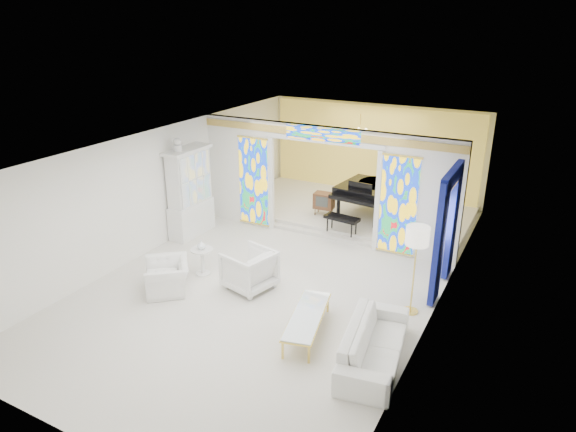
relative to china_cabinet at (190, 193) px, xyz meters
The scene contains 24 objects.
floor 3.47m from the china_cabinet, 10.50° to the right, with size 12.00×12.00×0.00m, color beige.
ceiling 3.75m from the china_cabinet, 10.50° to the right, with size 7.00×12.00×0.02m, color white.
wall_back 6.30m from the china_cabinet, 59.24° to the left, with size 7.00×0.02×3.00m, color white.
wall_front 7.35m from the china_cabinet, 64.01° to the right, with size 7.00×0.02×3.00m, color white.
wall_left 0.74m from the china_cabinet, 115.42° to the right, with size 0.02×12.00×3.00m, color white.
wall_right 6.75m from the china_cabinet, ahead, with size 0.02×12.00×3.00m, color white.
partition_wall 3.54m from the china_cabinet, 23.50° to the left, with size 7.00×0.22×3.00m.
stained_glass_left 1.76m from the china_cabinet, 47.47° to the left, with size 0.90×0.04×2.40m, color gold.
stained_glass_right 5.41m from the china_cabinet, 13.85° to the left, with size 0.90×0.04×2.40m, color gold.
stained_glass_transom 3.84m from the china_cabinet, 21.91° to the left, with size 2.00×0.04×0.34m, color gold.
alcove_platform 4.88m from the china_cabinet, 47.45° to the left, with size 6.80×3.80×0.18m, color beige.
gold_curtain_back 6.19m from the china_cabinet, 58.67° to the left, with size 6.70×0.10×2.90m, color #FFE458.
chandelier 5.02m from the china_cabinet, 44.89° to the left, with size 0.48×0.48×0.30m, color gold.
blue_drapes 6.63m from the china_cabinet, ahead, with size 0.14×1.85×2.65m.
china_cabinet is the anchor object (origin of this frame).
armchair_left 3.20m from the china_cabinet, 61.96° to the right, with size 1.03×0.90×0.67m, color white.
armchair_right 3.53m from the china_cabinet, 31.53° to the right, with size 0.94×0.97×0.88m, color white.
sofa 6.89m from the china_cabinet, 25.68° to the right, with size 2.31×0.90×0.68m, color white.
side_table 2.54m from the china_cabinet, 46.68° to the right, with size 0.59×0.59×0.63m.
vase 2.46m from the china_cabinet, 46.68° to the right, with size 0.20×0.20×0.21m, color white.
coffee_table 5.61m from the china_cabinet, 30.06° to the right, with size 0.95×1.89×0.40m.
floor_lamp 6.42m from the china_cabinet, 10.16° to the right, with size 0.56×0.56×1.84m.
grand_piano 5.14m from the china_cabinet, 38.34° to the left, with size 2.01×2.91×1.14m.
tv_console 3.80m from the china_cabinet, 43.13° to the left, with size 0.59×0.42×0.65m.
Camera 1 is at (5.09, -9.53, 5.53)m, focal length 32.00 mm.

